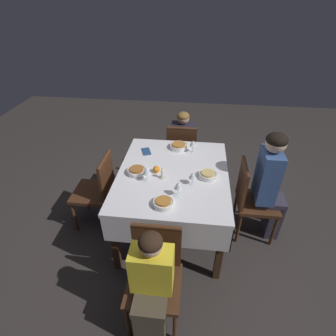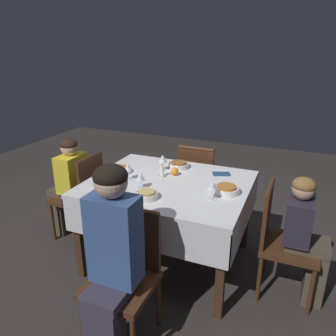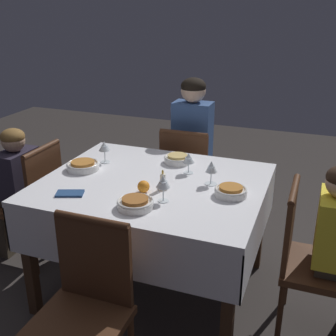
% 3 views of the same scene
% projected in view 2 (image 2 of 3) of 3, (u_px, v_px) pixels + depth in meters
% --- Properties ---
extents(ground_plane, '(8.00, 8.00, 0.00)m').
position_uv_depth(ground_plane, '(168.00, 259.00, 3.00)').
color(ground_plane, '#332D2B').
extents(dining_table, '(1.32, 1.10, 0.77)m').
position_uv_depth(dining_table, '(168.00, 192.00, 2.77)').
color(dining_table, silver).
rests_on(dining_table, ground_plane).
extents(chair_north, '(0.41, 0.42, 0.88)m').
position_uv_depth(chair_north, '(125.00, 270.00, 2.10)').
color(chair_north, '#472816').
rests_on(chair_north, ground_plane).
extents(chair_east, '(0.42, 0.41, 0.88)m').
position_uv_depth(chair_east, '(82.00, 193.00, 3.21)').
color(chair_east, '#472816').
rests_on(chair_east, ground_plane).
extents(chair_west, '(0.42, 0.41, 0.88)m').
position_uv_depth(chair_west, '(281.00, 237.00, 2.47)').
color(chair_west, '#472816').
rests_on(chair_west, ground_plane).
extents(chair_south, '(0.41, 0.42, 0.88)m').
position_uv_depth(chair_south, '(199.00, 179.00, 3.54)').
color(chair_south, '#472816').
rests_on(chair_south, ground_plane).
extents(person_adult_denim, '(0.30, 0.34, 1.24)m').
position_uv_depth(person_adult_denim, '(111.00, 255.00, 1.90)').
color(person_adult_denim, '#383342').
rests_on(person_adult_denim, ground_plane).
extents(person_child_yellow, '(0.33, 0.30, 1.02)m').
position_uv_depth(person_child_yellow, '(68.00, 183.00, 3.24)').
color(person_child_yellow, '#4C4233').
rests_on(person_child_yellow, ground_plane).
extents(person_child_dark, '(0.33, 0.30, 0.98)m').
position_uv_depth(person_child_dark, '(306.00, 235.00, 2.39)').
color(person_child_dark, '#4C4233').
rests_on(person_child_dark, ground_plane).
extents(bowl_north, '(0.18, 0.18, 0.06)m').
position_uv_depth(bowl_north, '(146.00, 195.00, 2.44)').
color(bowl_north, white).
rests_on(bowl_north, dining_table).
extents(wine_glass_north, '(0.07, 0.07, 0.13)m').
position_uv_depth(wine_glass_north, '(140.00, 177.00, 2.59)').
color(wine_glass_north, white).
rests_on(wine_glass_north, dining_table).
extents(bowl_east, '(0.18, 0.18, 0.06)m').
position_uv_depth(bowl_east, '(121.00, 170.00, 2.93)').
color(bowl_east, white).
rests_on(bowl_east, dining_table).
extents(wine_glass_east, '(0.07, 0.07, 0.15)m').
position_uv_depth(wine_glass_east, '(128.00, 168.00, 2.75)').
color(wine_glass_east, white).
rests_on(wine_glass_east, dining_table).
extents(bowl_west, '(0.21, 0.21, 0.06)m').
position_uv_depth(bowl_west, '(226.00, 189.00, 2.53)').
color(bowl_west, white).
rests_on(bowl_west, dining_table).
extents(wine_glass_west, '(0.08, 0.08, 0.15)m').
position_uv_depth(wine_glass_west, '(212.00, 186.00, 2.39)').
color(wine_glass_west, white).
rests_on(wine_glass_west, dining_table).
extents(bowl_south, '(0.19, 0.19, 0.06)m').
position_uv_depth(bowl_south, '(179.00, 165.00, 3.05)').
color(bowl_south, white).
rests_on(bowl_south, dining_table).
extents(wine_glass_south, '(0.08, 0.08, 0.15)m').
position_uv_depth(wine_glass_south, '(163.00, 159.00, 2.95)').
color(wine_glass_south, white).
rests_on(wine_glass_south, dining_table).
extents(candle_centerpiece, '(0.06, 0.06, 0.12)m').
position_uv_depth(candle_centerpiece, '(162.00, 172.00, 2.83)').
color(candle_centerpiece, beige).
rests_on(candle_centerpiece, dining_table).
extents(orange_fruit, '(0.07, 0.07, 0.07)m').
position_uv_depth(orange_fruit, '(175.00, 171.00, 2.87)').
color(orange_fruit, orange).
rests_on(orange_fruit, dining_table).
extents(napkin_red_folded, '(0.17, 0.13, 0.01)m').
position_uv_depth(napkin_red_folded, '(221.00, 174.00, 2.89)').
color(napkin_red_folded, navy).
rests_on(napkin_red_folded, dining_table).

